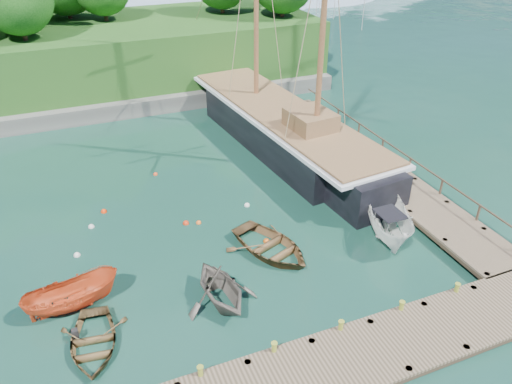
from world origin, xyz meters
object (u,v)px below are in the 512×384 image
(rowboat_0, at_px, (94,348))
(cabin_boat_white, at_px, (387,235))
(rowboat_1, at_px, (221,302))
(rowboat_2, at_px, (271,252))
(motorboat_orange, at_px, (75,308))
(schooner, at_px, (283,131))

(rowboat_0, bearing_deg, cabin_boat_white, 15.57)
(rowboat_1, relative_size, rowboat_2, 0.80)
(cabin_boat_white, bearing_deg, motorboat_orange, -158.70)
(cabin_boat_white, distance_m, schooner, 12.36)
(motorboat_orange, relative_size, cabin_boat_white, 0.77)
(rowboat_2, bearing_deg, schooner, 41.79)
(rowboat_2, xyz_separation_m, cabin_boat_white, (6.46, -1.02, 0.00))
(rowboat_1, bearing_deg, cabin_boat_white, 1.33)
(rowboat_0, distance_m, cabin_boat_white, 15.86)
(rowboat_0, height_order, motorboat_orange, motorboat_orange)
(rowboat_0, distance_m, rowboat_1, 5.73)
(rowboat_0, height_order, schooner, schooner)
(motorboat_orange, height_order, cabin_boat_white, cabin_boat_white)
(motorboat_orange, xyz_separation_m, schooner, (15.69, 11.63, 1.17))
(motorboat_orange, bearing_deg, cabin_boat_white, -98.84)
(rowboat_2, bearing_deg, cabin_boat_white, -29.50)
(rowboat_2, height_order, schooner, schooner)
(schooner, bearing_deg, rowboat_1, -130.29)
(motorboat_orange, xyz_separation_m, cabin_boat_white, (16.24, -0.66, 0.00))
(rowboat_2, relative_size, cabin_boat_white, 0.88)
(rowboat_2, xyz_separation_m, motorboat_orange, (-9.78, -0.35, 0.00))
(rowboat_1, xyz_separation_m, motorboat_orange, (-6.21, 2.13, 0.00))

